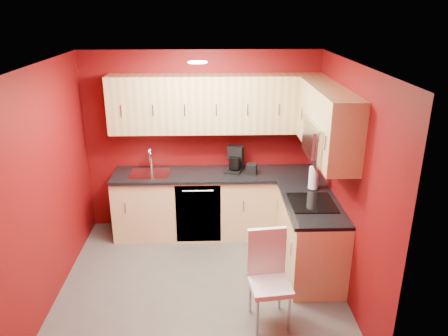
{
  "coord_description": "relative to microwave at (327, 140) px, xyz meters",
  "views": [
    {
      "loc": [
        0.14,
        -4.3,
        3.05
      ],
      "look_at": [
        0.28,
        0.55,
        1.22
      ],
      "focal_mm": 35.0,
      "sensor_mm": 36.0,
      "label": 1
    }
  ],
  "objects": [
    {
      "name": "upper_cabinets_right",
      "position": [
        0.03,
        0.24,
        0.23
      ],
      "size": [
        0.35,
        1.55,
        0.75
      ],
      "color": "tan",
      "rests_on": "wall_right"
    },
    {
      "name": "paper_towel",
      "position": [
        -0.01,
        0.41,
        -0.61
      ],
      "size": [
        0.17,
        0.17,
        0.28
      ],
      "primitive_type": null,
      "rotation": [
        0.0,
        0.0,
        0.04
      ],
      "color": "silver",
      "rests_on": "countertop_right"
    },
    {
      "name": "downlight",
      "position": [
        -1.39,
        0.1,
        0.82
      ],
      "size": [
        0.2,
        0.2,
        0.01
      ],
      "primitive_type": "cylinder",
      "color": "white",
      "rests_on": "ceiling"
    },
    {
      "name": "sink",
      "position": [
        -2.09,
        1.0,
        -0.72
      ],
      "size": [
        0.52,
        0.42,
        0.35
      ],
      "color": "silver",
      "rests_on": "countertop_back"
    },
    {
      "name": "ceiling",
      "position": [
        -1.39,
        -0.2,
        0.84
      ],
      "size": [
        3.2,
        3.2,
        0.0
      ],
      "primitive_type": "plane",
      "rotation": [
        3.14,
        0.0,
        0.0
      ],
      "color": "white",
      "rests_on": "wall_back"
    },
    {
      "name": "wall_left",
      "position": [
        -2.99,
        -0.2,
        -0.41
      ],
      "size": [
        0.0,
        3.0,
        3.0
      ],
      "primitive_type": "plane",
      "rotation": [
        1.57,
        0.0,
        1.57
      ],
      "color": "#5E090A",
      "rests_on": "floor"
    },
    {
      "name": "countertop_back",
      "position": [
        -1.19,
        0.99,
        -0.77
      ],
      "size": [
        2.8,
        0.63,
        0.04
      ],
      "primitive_type": "cube",
      "color": "black",
      "rests_on": "base_cabinets_back"
    },
    {
      "name": "napkin_holder",
      "position": [
        -0.72,
        0.94,
        -0.68
      ],
      "size": [
        0.16,
        0.16,
        0.14
      ],
      "primitive_type": null,
      "rotation": [
        0.0,
        0.0,
        -0.23
      ],
      "color": "black",
      "rests_on": "countertop_back"
    },
    {
      "name": "microwave",
      "position": [
        0.0,
        0.0,
        0.0
      ],
      "size": [
        0.42,
        0.76,
        0.42
      ],
      "color": "silver",
      "rests_on": "upper_cabinets_right"
    },
    {
      "name": "countertop_right",
      "position": [
        -0.11,
        0.04,
        -0.77
      ],
      "size": [
        0.63,
        1.27,
        0.04
      ],
      "primitive_type": "cube",
      "color": "black",
      "rests_on": "base_cabinets_right"
    },
    {
      "name": "coffee_maker",
      "position": [
        -0.96,
        1.03,
        -0.58
      ],
      "size": [
        0.29,
        0.33,
        0.34
      ],
      "primitive_type": null,
      "rotation": [
        0.0,
        0.0,
        -0.35
      ],
      "color": "black",
      "rests_on": "countertop_back"
    },
    {
      "name": "wall_front",
      "position": [
        -1.39,
        -1.7,
        -0.41
      ],
      "size": [
        3.2,
        0.0,
        3.2
      ],
      "primitive_type": "plane",
      "rotation": [
        -1.57,
        0.0,
        0.0
      ],
      "color": "#5E090A",
      "rests_on": "floor"
    },
    {
      "name": "wall_back",
      "position": [
        -1.39,
        1.3,
        -0.41
      ],
      "size": [
        3.2,
        0.0,
        3.2
      ],
      "primitive_type": "plane",
      "rotation": [
        1.57,
        0.0,
        0.0
      ],
      "color": "#5E090A",
      "rests_on": "floor"
    },
    {
      "name": "upper_cabinets_back",
      "position": [
        -1.19,
        1.13,
        0.17
      ],
      "size": [
        2.8,
        0.35,
        0.75
      ],
      "primitive_type": "cube",
      "color": "tan",
      "rests_on": "wall_back"
    },
    {
      "name": "base_cabinets_back",
      "position": [
        -1.19,
        1.0,
        -1.22
      ],
      "size": [
        2.8,
        0.6,
        0.87
      ],
      "primitive_type": "cube",
      "color": "#E9C485",
      "rests_on": "floor"
    },
    {
      "name": "cooktop",
      "position": [
        -0.11,
        0.0,
        -0.74
      ],
      "size": [
        0.5,
        0.55,
        0.01
      ],
      "primitive_type": "cube",
      "color": "black",
      "rests_on": "countertop_right"
    },
    {
      "name": "dining_chair",
      "position": [
        -0.69,
        -0.88,
        -1.17
      ],
      "size": [
        0.44,
        0.46,
        0.97
      ],
      "primitive_type": null,
      "rotation": [
        0.0,
        0.0,
        0.12
      ],
      "color": "white",
      "rests_on": "floor"
    },
    {
      "name": "floor",
      "position": [
        -1.39,
        -0.2,
        -1.66
      ],
      "size": [
        3.2,
        3.2,
        0.0
      ],
      "primitive_type": "plane",
      "color": "#4F4C49",
      "rests_on": "ground"
    },
    {
      "name": "wall_right",
      "position": [
        0.21,
        -0.2,
        -0.41
      ],
      "size": [
        0.0,
        3.0,
        3.0
      ],
      "primitive_type": "plane",
      "rotation": [
        1.57,
        0.0,
        -1.57
      ],
      "color": "#5E090A",
      "rests_on": "floor"
    },
    {
      "name": "dishwasher_front",
      "position": [
        -1.44,
        0.71,
        -1.22
      ],
      "size": [
        0.6,
        0.02,
        0.82
      ],
      "primitive_type": "cube",
      "color": "black",
      "rests_on": "base_cabinets_back"
    },
    {
      "name": "base_cabinets_right",
      "position": [
        -0.09,
        0.05,
        -1.22
      ],
      "size": [
        0.6,
        1.3,
        0.87
      ],
      "primitive_type": "cube",
      "color": "#E9C485",
      "rests_on": "floor"
    }
  ]
}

